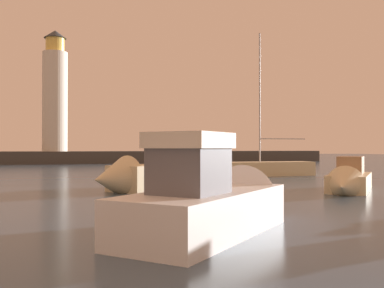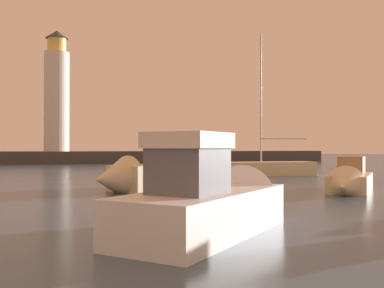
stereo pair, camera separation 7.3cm
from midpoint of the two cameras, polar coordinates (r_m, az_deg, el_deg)
name	(u,v)px [view 2 (the right image)]	position (r m, az deg, el deg)	size (l,w,h in m)	color
ground_plane	(106,177)	(34.68, -10.99, -4.21)	(220.00, 220.00, 0.00)	#384C60
breakwater	(77,157)	(66.19, -14.55, -1.68)	(79.14, 5.35, 1.75)	#423F3D
lighthouse	(57,94)	(66.49, -17.05, 6.18)	(3.50, 3.50, 17.35)	silver
motorboat_2	(349,181)	(23.72, 19.67, -4.51)	(5.65, 5.78, 2.22)	beige
motorboat_3	(223,201)	(12.42, 4.20, -7.33)	(7.02, 6.63, 3.09)	white
motorboat_4	(150,174)	(23.73, -5.33, -3.85)	(7.90, 6.29, 2.98)	beige
sailboat_moored	(269,168)	(36.26, 10.03, -3.08)	(7.46, 2.59, 11.53)	beige
mooring_buoy	(238,200)	(16.22, 6.13, -7.21)	(0.70, 0.70, 0.70)	#EA5919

